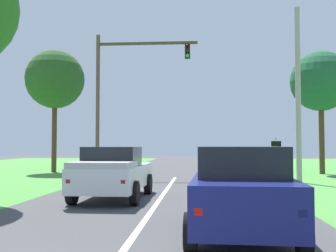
{
  "coord_description": "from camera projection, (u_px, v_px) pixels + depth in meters",
  "views": [
    {
      "loc": [
        1.39,
        -4.08,
        1.95
      ],
      "look_at": [
        -0.13,
        16.6,
        2.91
      ],
      "focal_mm": 44.12,
      "sensor_mm": 36.0,
      "label": 1
    }
  ],
  "objects": [
    {
      "name": "ground_plane",
      "position": [
        161.0,
        197.0,
        15.42
      ],
      "size": [
        120.0,
        120.0,
        0.0
      ],
      "primitive_type": "plane",
      "color": "#424244"
    },
    {
      "name": "oak_tree_right",
      "position": [
        321.0,
        82.0,
        28.15
      ],
      "size": [
        4.1,
        4.1,
        8.37
      ],
      "color": "#4C351E",
      "rests_on": "ground_plane"
    },
    {
      "name": "extra_tree_1",
      "position": [
        55.0,
        80.0,
        30.38
      ],
      "size": [
        4.3,
        4.3,
        8.95
      ],
      "color": "#4C351E",
      "rests_on": "ground_plane"
    },
    {
      "name": "red_suv_near",
      "position": [
        241.0,
        189.0,
        8.93
      ],
      "size": [
        2.4,
        4.71,
        1.92
      ],
      "color": "navy",
      "rests_on": "ground_plane"
    },
    {
      "name": "utility_pole_right",
      "position": [
        298.0,
        94.0,
        21.57
      ],
      "size": [
        0.28,
        0.28,
        9.23
      ],
      "primitive_type": "cylinder",
      "color": "#9E998E",
      "rests_on": "ground_plane"
    },
    {
      "name": "keep_moving_sign",
      "position": [
        276.0,
        154.0,
        21.7
      ],
      "size": [
        0.6,
        0.09,
        2.33
      ],
      "color": "gray",
      "rests_on": "ground_plane"
    },
    {
      "name": "pickup_truck_lead",
      "position": [
        113.0,
        173.0,
        14.87
      ],
      "size": [
        2.39,
        5.18,
        1.89
      ],
      "color": "silver",
      "rests_on": "ground_plane"
    },
    {
      "name": "traffic_light",
      "position": [
        121.0,
        85.0,
        26.02
      ],
      "size": [
        6.44,
        0.4,
        8.97
      ],
      "color": "brown",
      "rests_on": "ground_plane"
    }
  ]
}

